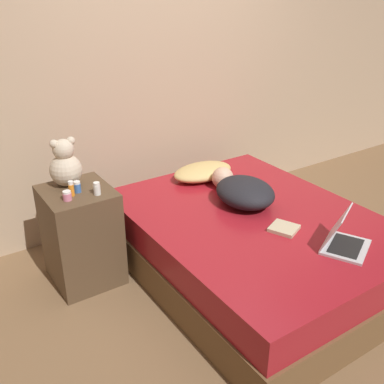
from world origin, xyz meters
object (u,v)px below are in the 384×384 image
at_px(bottle_blue, 77,187).
at_px(bottle_pink, 67,196).
at_px(book, 284,228).
at_px(teddy_bear, 65,165).
at_px(pillow, 203,172).
at_px(bottle_white, 97,189).
at_px(laptop, 342,239).
at_px(bottle_orange, 71,189).
at_px(person_lying, 243,190).

bearing_deg(bottle_blue, bottle_pink, -141.36).
bearing_deg(book, teddy_bear, 137.64).
bearing_deg(pillow, book, -92.28).
bearing_deg(bottle_white, laptop, -43.95).
height_order(bottle_blue, bottle_white, bottle_white).
bearing_deg(bottle_orange, laptop, -42.41).
distance_m(person_lying, bottle_white, 1.05).
bearing_deg(laptop, teddy_bear, 105.85).
height_order(person_lying, teddy_bear, teddy_bear).
bearing_deg(laptop, bottle_white, 109.24).
relative_size(laptop, bottle_white, 4.50).
height_order(teddy_bear, book, teddy_bear).
xyz_separation_m(pillow, bottle_blue, (-1.10, -0.15, 0.20)).
xyz_separation_m(teddy_bear, bottle_blue, (0.01, -0.15, -0.11)).
distance_m(pillow, bottle_blue, 1.13).
relative_size(pillow, bottle_orange, 5.13).
relative_size(person_lying, bottle_white, 7.67).
xyz_separation_m(laptop, book, (-0.15, 0.34, -0.04)).
distance_m(laptop, teddy_bear, 1.83).
relative_size(teddy_bear, bottle_orange, 3.26).
bearing_deg(bottle_blue, pillow, 7.77).
bearing_deg(pillow, laptop, -85.46).
distance_m(bottle_blue, bottle_orange, 0.06).
bearing_deg(laptop, pillow, 67.73).
bearing_deg(bottle_pink, book, -33.24).
bearing_deg(pillow, bottle_pink, -169.29).
distance_m(pillow, teddy_bear, 1.16).
distance_m(person_lying, bottle_pink, 1.24).
bearing_deg(bottle_orange, bottle_pink, -135.49).
bearing_deg(book, pillow, 87.72).
bearing_deg(book, bottle_blue, 141.84).
bearing_deg(book, laptop, -67.16).
height_order(person_lying, bottle_blue, bottle_blue).
bearing_deg(bottle_pink, teddy_bear, 70.22).
bearing_deg(bottle_pink, bottle_white, -8.59).
relative_size(bottle_pink, bottle_blue, 0.81).
relative_size(teddy_bear, book, 1.49).
distance_m(laptop, bottle_pink, 1.72).
height_order(pillow, teddy_bear, teddy_bear).
relative_size(laptop, teddy_bear, 1.16).
xyz_separation_m(pillow, book, (-0.04, -0.99, -0.05)).
height_order(bottle_pink, bottle_orange, bottle_orange).
xyz_separation_m(person_lying, bottle_white, (-1.01, 0.26, 0.17)).
distance_m(teddy_bear, book, 1.50).
xyz_separation_m(bottle_pink, bottle_blue, (0.10, 0.08, 0.01)).
relative_size(bottle_white, book, 0.38).
height_order(laptop, bottle_blue, bottle_blue).
distance_m(person_lying, book, 0.48).
bearing_deg(teddy_bear, bottle_pink, -109.78).
distance_m(person_lying, bottle_blue, 1.17).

